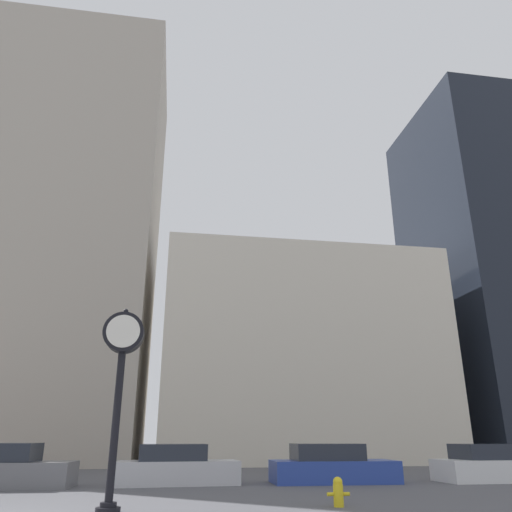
{
  "coord_description": "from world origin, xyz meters",
  "views": [
    {
      "loc": [
        3.54,
        -10.99,
        1.58
      ],
      "look_at": [
        7.02,
        10.8,
        9.59
      ],
      "focal_mm": 35.0,
      "sensor_mm": 36.0,
      "label": 1
    }
  ],
  "objects_px": {
    "car_blue": "(332,466)",
    "car_grey": "(1,469)",
    "car_white": "(494,466)",
    "street_clock": "(121,361)",
    "car_silver": "(176,467)",
    "fire_hydrant_near": "(338,492)"
  },
  "relations": [
    {
      "from": "car_blue",
      "to": "car_white",
      "type": "relative_size",
      "value": 1.02
    },
    {
      "from": "street_clock",
      "to": "fire_hydrant_near",
      "type": "height_order",
      "value": "street_clock"
    },
    {
      "from": "car_silver",
      "to": "car_white",
      "type": "height_order",
      "value": "car_silver"
    },
    {
      "from": "street_clock",
      "to": "car_white",
      "type": "distance_m",
      "value": 15.01
    },
    {
      "from": "car_blue",
      "to": "car_grey",
      "type": "bearing_deg",
      "value": -177.91
    },
    {
      "from": "car_blue",
      "to": "street_clock",
      "type": "bearing_deg",
      "value": -136.23
    },
    {
      "from": "car_white",
      "to": "car_silver",
      "type": "bearing_deg",
      "value": 176.72
    },
    {
      "from": "car_white",
      "to": "fire_hydrant_near",
      "type": "xyz_separation_m",
      "value": [
        -8.07,
        -5.96,
        -0.22
      ]
    },
    {
      "from": "street_clock",
      "to": "car_grey",
      "type": "distance_m",
      "value": 8.11
    },
    {
      "from": "fire_hydrant_near",
      "to": "car_grey",
      "type": "bearing_deg",
      "value": 147.05
    },
    {
      "from": "car_grey",
      "to": "car_white",
      "type": "bearing_deg",
      "value": 2.17
    },
    {
      "from": "street_clock",
      "to": "car_blue",
      "type": "xyz_separation_m",
      "value": [
        7.15,
        6.51,
        -2.73
      ]
    },
    {
      "from": "fire_hydrant_near",
      "to": "car_silver",
      "type": "bearing_deg",
      "value": 120.51
    },
    {
      "from": "street_clock",
      "to": "car_blue",
      "type": "height_order",
      "value": "street_clock"
    },
    {
      "from": "street_clock",
      "to": "car_grey",
      "type": "bearing_deg",
      "value": 123.44
    },
    {
      "from": "car_white",
      "to": "fire_hydrant_near",
      "type": "relative_size",
      "value": 6.73
    },
    {
      "from": "car_silver",
      "to": "car_blue",
      "type": "height_order",
      "value": "car_blue"
    },
    {
      "from": "car_grey",
      "to": "car_white",
      "type": "relative_size",
      "value": 1.03
    },
    {
      "from": "car_white",
      "to": "street_clock",
      "type": "bearing_deg",
      "value": -156.15
    },
    {
      "from": "car_silver",
      "to": "car_white",
      "type": "bearing_deg",
      "value": -5.84
    },
    {
      "from": "car_silver",
      "to": "fire_hydrant_near",
      "type": "bearing_deg",
      "value": -62.85
    },
    {
      "from": "car_silver",
      "to": "street_clock",
      "type": "bearing_deg",
      "value": -106.2
    }
  ]
}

